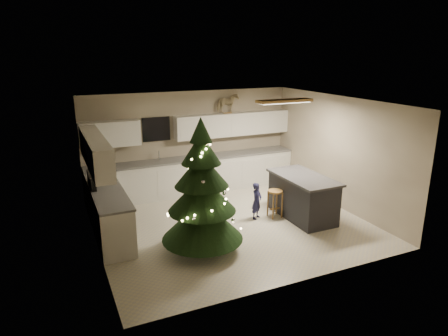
{
  "coord_description": "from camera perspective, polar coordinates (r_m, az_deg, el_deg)",
  "views": [
    {
      "loc": [
        -3.37,
        -7.15,
        3.56
      ],
      "look_at": [
        0.0,
        0.35,
        1.15
      ],
      "focal_mm": 32.0,
      "sensor_mm": 36.0,
      "label": 1
    }
  ],
  "objects": [
    {
      "name": "bar_stool",
      "position": [
        8.9,
        7.32,
        -4.14
      ],
      "size": [
        0.32,
        0.32,
        0.62
      ],
      "rotation": [
        0.0,
        0.0,
        0.12
      ],
      "color": "olive",
      "rests_on": "ground_plane"
    },
    {
      "name": "cabinetry",
      "position": [
        9.56,
        -8.19,
        -0.88
      ],
      "size": [
        5.5,
        3.2,
        2.0
      ],
      "color": "silver",
      "rests_on": "ground_plane"
    },
    {
      "name": "ground_plane",
      "position": [
        8.67,
        0.96,
        -7.91
      ],
      "size": [
        5.5,
        5.5,
        0.0
      ],
      "primitive_type": "plane",
      "color": "beige"
    },
    {
      "name": "toddler",
      "position": [
        8.81,
        4.7,
        -4.69
      ],
      "size": [
        0.36,
        0.33,
        0.82
      ],
      "primitive_type": "imported",
      "rotation": [
        0.0,
        0.0,
        0.6
      ],
      "color": "#1E1D3D",
      "rests_on": "ground_plane"
    },
    {
      "name": "rocking_horse",
      "position": [
        10.51,
        0.52,
        9.24
      ],
      "size": [
        0.61,
        0.35,
        0.51
      ],
      "rotation": [
        0.0,
        0.0,
        1.73
      ],
      "color": "olive",
      "rests_on": "cabinetry"
    },
    {
      "name": "island",
      "position": [
        9.0,
        11.16,
        -4.02
      ],
      "size": [
        0.9,
        1.7,
        0.95
      ],
      "color": "black",
      "rests_on": "ground_plane"
    },
    {
      "name": "christmas_tree",
      "position": [
        7.22,
        -3.18,
        -4.26
      ],
      "size": [
        1.56,
        1.51,
        2.49
      ],
      "rotation": [
        0.0,
        0.0,
        0.18
      ],
      "color": "#3F2816",
      "rests_on": "ground_plane"
    },
    {
      "name": "room_shell",
      "position": [
        8.12,
        1.16,
        3.45
      ],
      "size": [
        5.52,
        5.02,
        2.61
      ],
      "color": "#ABA089",
      "rests_on": "ground_plane"
    }
  ]
}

